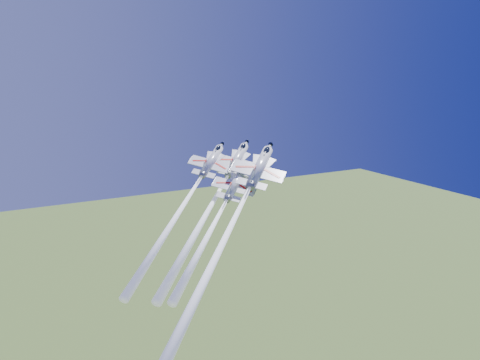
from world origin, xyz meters
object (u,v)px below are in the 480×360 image
jet_left (186,201)px  jet_lead (214,201)px  jet_right (225,238)px  jet_slot (218,217)px

jet_left → jet_lead: bearing=52.1°
jet_left → jet_right: bearing=-41.2°
jet_lead → jet_left: size_ratio=1.07×
jet_right → jet_slot: bearing=115.2°
jet_lead → jet_slot: bearing=-68.8°
jet_right → jet_slot: (2.19, 7.38, 1.54)m
jet_lead → jet_left: jet_left is taller
jet_slot → jet_lead: bearing=111.2°
jet_left → jet_slot: (3.85, -6.13, -2.09)m
jet_slot → jet_left: bearing=163.9°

